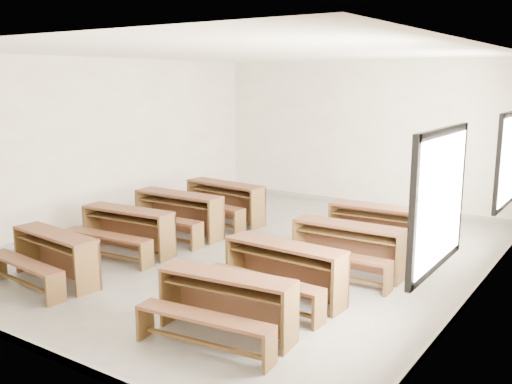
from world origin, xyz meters
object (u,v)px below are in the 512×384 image
Objects in this scene: desk_set_5 at (283,268)px; desk_set_4 at (225,301)px; desk_set_3 at (223,199)px; desk_set_0 at (52,254)px; desk_set_1 at (126,228)px; desk_set_2 at (177,211)px; desk_set_7 at (380,226)px; desk_set_6 at (347,245)px.

desk_set_4 is at bearing -86.95° from desk_set_5.
desk_set_5 is (-0.02, 1.26, 0.02)m from desk_set_4.
desk_set_3 is at bearing 139.53° from desk_set_5.
desk_set_1 is at bearing 101.07° from desk_set_0.
desk_set_0 is 1.52m from desk_set_1.
desk_set_4 is (3.03, -0.03, 0.00)m from desk_set_0.
desk_set_5 is at bearing -36.85° from desk_set_3.
desk_set_2 reaches higher than desk_set_7.
desk_set_0 is 0.95× the size of desk_set_7.
desk_set_0 is 0.93× the size of desk_set_2.
desk_set_1 is 0.97× the size of desk_set_2.
desk_set_1 is 1.03× the size of desk_set_4.
desk_set_1 reaches higher than desk_set_0.
desk_set_7 is at bearing 16.46° from desk_set_2.
desk_set_1 is at bearing -85.32° from desk_set_3.
desk_set_2 is 4.26m from desk_set_4.
desk_set_2 is 1.30m from desk_set_3.
desk_set_0 is at bearing -87.70° from desk_set_2.
desk_set_7 reaches higher than desk_set_6.
desk_set_1 is (-0.14, 1.51, 0.02)m from desk_set_0.
desk_set_4 is (3.20, -2.80, -0.05)m from desk_set_2.
desk_set_4 is (3.14, -4.10, -0.04)m from desk_set_3.
desk_set_7 is (-0.00, 1.25, 0.01)m from desk_set_6.
desk_set_4 is at bearing -30.53° from desk_set_1.
desk_set_0 is at bearing -142.68° from desk_set_6.
desk_set_1 is at bearing -89.94° from desk_set_2.
desk_set_0 is 4.07m from desk_set_3.
desk_set_2 is 1.07× the size of desk_set_4.
desk_set_5 is at bearing -27.11° from desk_set_2.
desk_set_3 is at bearing 84.58° from desk_set_1.
desk_set_1 is 1.02× the size of desk_set_6.
desk_set_4 is 3.90m from desk_set_7.
desk_set_3 reaches higher than desk_set_0.
desk_set_0 is 3.25m from desk_set_5.
desk_set_2 reaches higher than desk_set_5.
desk_set_2 reaches higher than desk_set_0.
desk_set_2 is 0.97× the size of desk_set_3.
desk_set_2 is 3.43m from desk_set_6.
desk_set_5 is at bearing -101.47° from desk_set_6.
desk_set_2 is at bearing 175.87° from desk_set_6.
desk_set_6 is at bearing 78.88° from desk_set_4.
desk_set_0 and desk_set_4 have the same top height.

